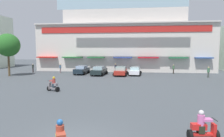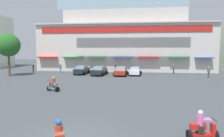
# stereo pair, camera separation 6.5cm
# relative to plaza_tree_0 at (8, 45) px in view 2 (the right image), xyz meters

# --- Properties ---
(ground_plane) EXTENTS (128.00, 128.00, 0.00)m
(ground_plane) POSITION_rel_plaza_tree_0_xyz_m (17.86, -8.75, -5.00)
(ground_plane) COLOR #43494E
(colonial_building) EXTENTS (34.95, 18.10, 20.65)m
(colonial_building) POSITION_rel_plaza_tree_0_xyz_m (17.86, 14.90, 4.17)
(colonial_building) COLOR silver
(colonial_building) RESTS_ON ground
(plaza_tree_0) EXTENTS (3.76, 3.52, 6.87)m
(plaza_tree_0) POSITION_rel_plaza_tree_0_xyz_m (0.00, 0.00, 0.00)
(plaza_tree_0) COLOR brown
(plaza_tree_0) RESTS_ON ground
(parked_car_0) EXTENTS (2.44, 4.41, 1.49)m
(parked_car_0) POSITION_rel_plaza_tree_0_xyz_m (10.99, 4.08, -4.24)
(parked_car_0) COLOR #19252F
(parked_car_0) RESTS_ON ground
(parked_car_1) EXTENTS (2.65, 4.49, 1.49)m
(parked_car_1) POSITION_rel_plaza_tree_0_xyz_m (14.31, 3.02, -4.24)
(parked_car_1) COLOR black
(parked_car_1) RESTS_ON ground
(parked_car_2) EXTENTS (2.46, 4.52, 1.47)m
(parked_car_2) POSITION_rel_plaza_tree_0_xyz_m (17.96, 3.10, -4.26)
(parked_car_2) COLOR #AA281F
(parked_car_2) RESTS_ON ground
(parked_car_3) EXTENTS (2.38, 4.47, 1.37)m
(parked_car_3) POSITION_rel_plaza_tree_0_xyz_m (20.30, 3.94, -4.30)
(parked_car_3) COLOR white
(parked_car_3) RESTS_ON ground
(scooter_rider_0) EXTENTS (1.41, 0.68, 1.47)m
(scooter_rider_0) POSITION_rel_plaza_tree_0_xyz_m (23.71, -20.75, -4.39)
(scooter_rider_0) COLOR black
(scooter_rider_0) RESTS_ON ground
(scooter_rider_2) EXTENTS (1.44, 1.02, 1.54)m
(scooter_rider_2) POSITION_rel_plaza_tree_0_xyz_m (12.13, -10.77, -4.36)
(scooter_rider_2) COLOR black
(scooter_rider_2) RESTS_ON ground
(pedestrian_0) EXTENTS (0.40, 0.40, 1.73)m
(pedestrian_0) POSITION_rel_plaza_tree_0_xyz_m (16.67, 6.71, -4.02)
(pedestrian_0) COLOR #78645F
(pedestrian_0) RESTS_ON ground
(pedestrian_1) EXTENTS (0.46, 0.46, 1.64)m
(pedestrian_1) POSITION_rel_plaza_tree_0_xyz_m (1.08, 5.56, -4.06)
(pedestrian_1) COLOR black
(pedestrian_1) RESTS_ON ground
(pedestrian_2) EXTENTS (0.42, 0.42, 1.67)m
(pedestrian_2) POSITION_rel_plaza_tree_0_xyz_m (27.09, 6.53, -4.04)
(pedestrian_2) COLOR #29231E
(pedestrian_2) RESTS_ON ground
(pedestrian_3) EXTENTS (0.52, 0.52, 1.69)m
(pedestrian_3) POSITION_rel_plaza_tree_0_xyz_m (31.53, 2.04, -4.05)
(pedestrian_3) COLOR #404842
(pedestrian_3) RESTS_ON ground
(pedestrian_4) EXTENTS (0.48, 0.48, 1.71)m
(pedestrian_4) POSITION_rel_plaza_tree_0_xyz_m (6.56, 5.37, -4.02)
(pedestrian_4) COLOR slate
(pedestrian_4) RESTS_ON ground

